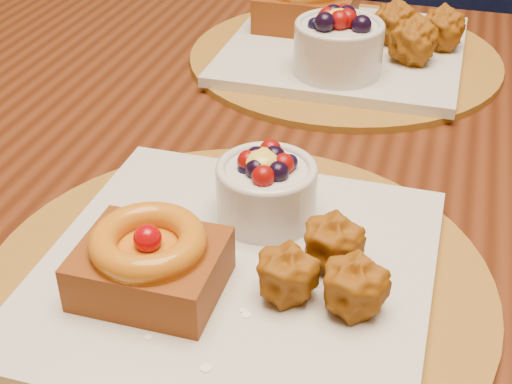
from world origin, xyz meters
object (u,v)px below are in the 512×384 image
(dining_table, at_px, (301,209))
(chair_far, at_px, (463,67))
(place_setting_near, at_px, (235,261))
(place_setting_far, at_px, (342,39))

(dining_table, distance_m, chair_far, 0.82)
(place_setting_near, height_order, chair_far, chair_far)
(chair_far, bearing_deg, place_setting_far, -93.15)
(dining_table, relative_size, chair_far, 1.69)
(place_setting_near, distance_m, place_setting_far, 0.43)
(dining_table, xyz_separation_m, place_setting_near, (-0.00, -0.22, 0.10))
(dining_table, bearing_deg, place_setting_near, -90.51)
(place_setting_near, distance_m, chair_far, 1.05)
(dining_table, relative_size, place_setting_far, 4.21)
(place_setting_near, relative_size, chair_far, 0.40)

